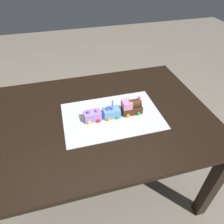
% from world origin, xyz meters
% --- Properties ---
extents(ground_plane, '(8.00, 8.00, 0.00)m').
position_xyz_m(ground_plane, '(0.00, 0.00, 0.00)').
color(ground_plane, gray).
extents(dining_table, '(1.40, 1.00, 0.74)m').
position_xyz_m(dining_table, '(0.00, 0.00, 0.63)').
color(dining_table, black).
rests_on(dining_table, ground).
extents(cake_board, '(0.60, 0.40, 0.00)m').
position_xyz_m(cake_board, '(-0.07, 0.03, 0.74)').
color(cake_board, silver).
rests_on(cake_board, dining_table).
extents(cake_locomotive, '(0.14, 0.08, 0.12)m').
position_xyz_m(cake_locomotive, '(-0.20, 0.03, 0.79)').
color(cake_locomotive, '#472816').
rests_on(cake_locomotive, cake_board).
extents(cake_car_tanker_sky_blue, '(0.10, 0.08, 0.07)m').
position_xyz_m(cake_car_tanker_sky_blue, '(-0.07, 0.03, 0.77)').
color(cake_car_tanker_sky_blue, '#669EEA').
rests_on(cake_car_tanker_sky_blue, cake_board).
extents(cake_car_flatbed_lavender, '(0.10, 0.08, 0.07)m').
position_xyz_m(cake_car_flatbed_lavender, '(0.05, 0.03, 0.77)').
color(cake_car_flatbed_lavender, '#AD84E0').
rests_on(cake_car_flatbed_lavender, cake_board).
extents(birthday_candle, '(0.01, 0.01, 0.06)m').
position_xyz_m(birthday_candle, '(-0.07, 0.03, 0.84)').
color(birthday_candle, '#4CA5E5').
rests_on(birthday_candle, cake_car_tanker_sky_blue).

